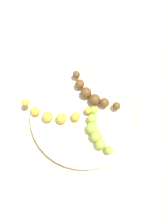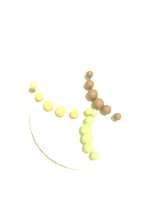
# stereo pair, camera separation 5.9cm
# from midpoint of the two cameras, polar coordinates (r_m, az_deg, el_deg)

# --- Properties ---
(ground_plane) EXTENTS (2.40, 2.40, 0.00)m
(ground_plane) POSITION_cam_midpoint_polar(r_m,az_deg,el_deg) (0.63, -2.66, -1.47)
(ground_plane) COLOR tan
(fruit_bowl) EXTENTS (0.30, 0.30, 0.02)m
(fruit_bowl) POSITION_cam_midpoint_polar(r_m,az_deg,el_deg) (0.62, -2.71, -1.15)
(fruit_bowl) COLOR beige
(fruit_bowl) RESTS_ON ground_plane
(banana_overripe) EXTENTS (0.09, 0.16, 0.03)m
(banana_overripe) POSITION_cam_midpoint_polar(r_m,az_deg,el_deg) (0.61, -0.68, 4.12)
(banana_overripe) COLOR #593819
(banana_overripe) RESTS_ON fruit_bowl
(banana_spotted) EXTENTS (0.16, 0.12, 0.03)m
(banana_spotted) POSITION_cam_midpoint_polar(r_m,az_deg,el_deg) (0.61, -10.20, -1.01)
(banana_spotted) COLOR gold
(banana_spotted) RESTS_ON fruit_bowl
(banana_green) EXTENTS (0.05, 0.14, 0.03)m
(banana_green) POSITION_cam_midpoint_polar(r_m,az_deg,el_deg) (0.58, 0.35, -5.37)
(banana_green) COLOR #8CAD38
(banana_green) RESTS_ON fruit_bowl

